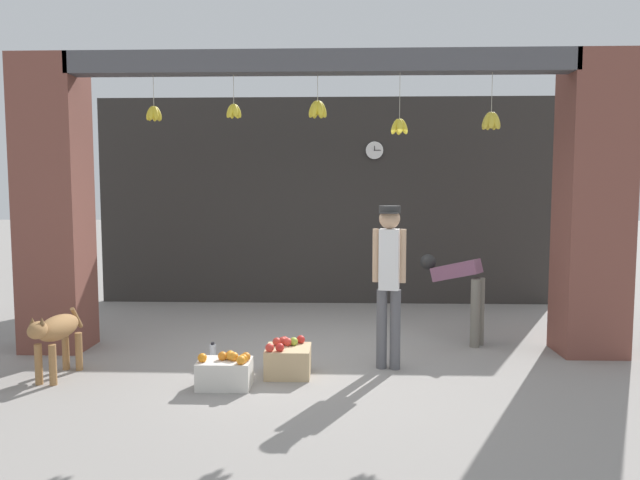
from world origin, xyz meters
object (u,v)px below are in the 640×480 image
(dog, at_px, (56,332))
(wall_clock, at_px, (374,150))
(fruit_crate_apples, at_px, (288,360))
(water_bottle, at_px, (213,355))
(worker_stooping, at_px, (460,286))
(shopkeeper, at_px, (389,273))
(fruit_crate_oranges, at_px, (225,372))

(dog, height_order, wall_clock, wall_clock)
(fruit_crate_apples, relative_size, water_bottle, 1.76)
(worker_stooping, height_order, fruit_crate_apples, worker_stooping)
(worker_stooping, bearing_deg, wall_clock, 55.41)
(water_bottle, distance_m, wall_clock, 4.57)
(dog, distance_m, water_bottle, 1.55)
(water_bottle, relative_size, wall_clock, 0.85)
(worker_stooping, xyz_separation_m, wall_clock, (-0.90, 2.41, 1.79))
(dog, height_order, fruit_crate_apples, dog)
(wall_clock, bearing_deg, worker_stooping, -69.58)
(shopkeeper, distance_m, water_bottle, 2.05)
(fruit_crate_apples, distance_m, wall_clock, 4.50)
(water_bottle, bearing_deg, worker_stooping, 19.83)
(fruit_crate_oranges, distance_m, water_bottle, 0.71)
(dog, relative_size, water_bottle, 3.47)
(dog, relative_size, fruit_crate_apples, 1.97)
(fruit_crate_oranges, xyz_separation_m, wall_clock, (1.64, 4.07, 2.35))
(shopkeeper, distance_m, fruit_crate_oranges, 1.90)
(wall_clock, bearing_deg, water_bottle, -119.11)
(shopkeeper, height_order, wall_clock, wall_clock)
(worker_stooping, distance_m, wall_clock, 3.13)
(fruit_crate_oranges, distance_m, fruit_crate_apples, 0.67)
(fruit_crate_oranges, height_order, wall_clock, wall_clock)
(water_bottle, bearing_deg, shopkeeper, -0.93)
(dog, relative_size, wall_clock, 2.94)
(wall_clock, bearing_deg, shopkeeper, -90.94)
(dog, xyz_separation_m, wall_clock, (3.34, 3.86, 2.04))
(dog, distance_m, wall_clock, 5.50)
(worker_stooping, distance_m, fruit_crate_apples, 2.42)
(fruit_crate_oranges, bearing_deg, shopkeeper, 21.60)
(wall_clock, bearing_deg, fruit_crate_apples, -106.33)
(dog, xyz_separation_m, fruit_crate_apples, (2.26, 0.17, -0.30))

